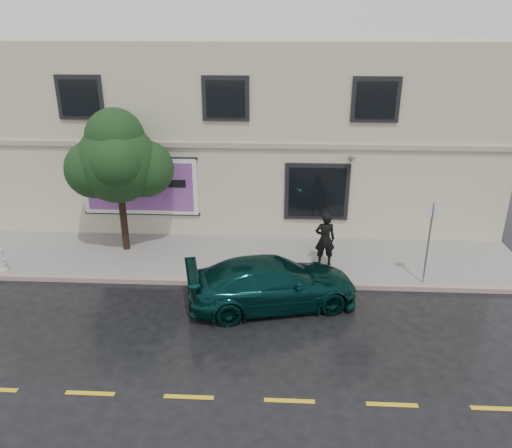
{
  "coord_description": "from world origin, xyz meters",
  "views": [
    {
      "loc": [
        1.93,
        -12.06,
        7.65
      ],
      "look_at": [
        1.17,
        2.2,
        1.79
      ],
      "focal_mm": 35.0,
      "sensor_mm": 36.0,
      "label": 1
    }
  ],
  "objects_px": {
    "car": "(273,283)",
    "pedestrian": "(325,239)",
    "fire_hydrant": "(1,259)",
    "street_tree": "(118,163)"
  },
  "relations": [
    {
      "from": "car",
      "to": "pedestrian",
      "type": "height_order",
      "value": "pedestrian"
    },
    {
      "from": "pedestrian",
      "to": "fire_hydrant",
      "type": "relative_size",
      "value": 2.19
    },
    {
      "from": "car",
      "to": "pedestrian",
      "type": "xyz_separation_m",
      "value": [
        1.64,
        2.36,
        0.35
      ]
    },
    {
      "from": "street_tree",
      "to": "fire_hydrant",
      "type": "relative_size",
      "value": 5.4
    },
    {
      "from": "street_tree",
      "to": "car",
      "type": "bearing_deg",
      "value": -31.66
    },
    {
      "from": "car",
      "to": "fire_hydrant",
      "type": "distance_m",
      "value": 8.83
    },
    {
      "from": "car",
      "to": "fire_hydrant",
      "type": "xyz_separation_m",
      "value": [
        -8.72,
        1.36,
        -0.15
      ]
    },
    {
      "from": "car",
      "to": "pedestrian",
      "type": "bearing_deg",
      "value": -48.67
    },
    {
      "from": "car",
      "to": "street_tree",
      "type": "relative_size",
      "value": 1.08
    },
    {
      "from": "fire_hydrant",
      "to": "pedestrian",
      "type": "bearing_deg",
      "value": -2.56
    }
  ]
}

